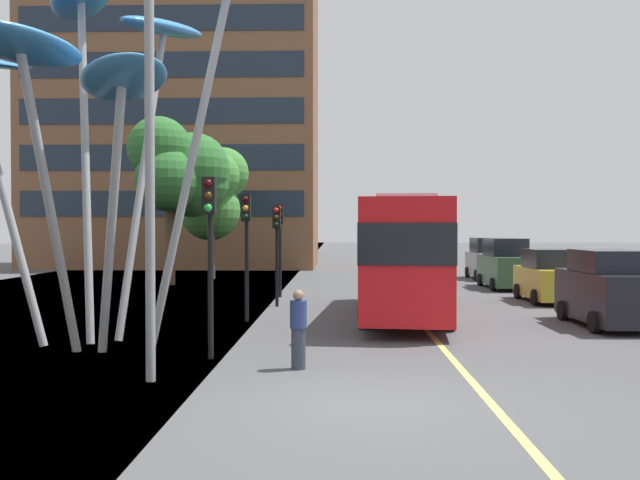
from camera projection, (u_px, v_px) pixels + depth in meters
The scene contains 16 objects.
ground at pixel (329, 405), 11.05m from camera, with size 120.00×240.00×0.10m.
red_bus at pixel (406, 251), 21.81m from camera, with size 3.47×10.73×3.87m.
leaf_sculpture at pixel (107, 51), 16.23m from camera, with size 10.26×8.84×9.35m.
traffic_light_kerb_near at pixel (210, 228), 14.60m from camera, with size 0.28×0.42×3.94m.
traffic_light_kerb_far at pixel (246, 230), 20.40m from camera, with size 0.28×0.42×3.84m.
traffic_light_island_mid at pixel (277, 234), 24.38m from camera, with size 0.28×0.42×3.63m.
traffic_light_opposite at pixel (280, 230), 27.62m from camera, with size 0.28×0.42×3.80m.
car_parked_mid at pixel (608, 290), 19.54m from camera, with size 1.96×4.18×2.21m.
car_parked_far at pixel (550, 277), 25.95m from camera, with size 2.01×3.89×2.04m.
car_side_street at pixel (505, 265), 31.80m from camera, with size 1.93×4.43×2.36m.
car_far_side at pixel (489, 260), 37.57m from camera, with size 2.09×4.12×2.30m.
street_lamp at pixel (167, 86), 12.46m from camera, with size 1.64×0.44×8.75m.
tree_pavement_near at pixel (182, 171), 33.68m from camera, with size 4.87×4.99×8.30m.
tree_pavement_far at pixel (209, 187), 38.39m from camera, with size 4.69×3.93×7.47m.
pedestrian at pixel (298, 329), 13.65m from camera, with size 0.34×0.34×1.60m.
backdrop_building at pixel (180, 101), 50.71m from camera, with size 20.32×11.36×24.66m.
Camera 1 is at (-0.55, -11.00, 2.85)m, focal length 38.03 mm.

